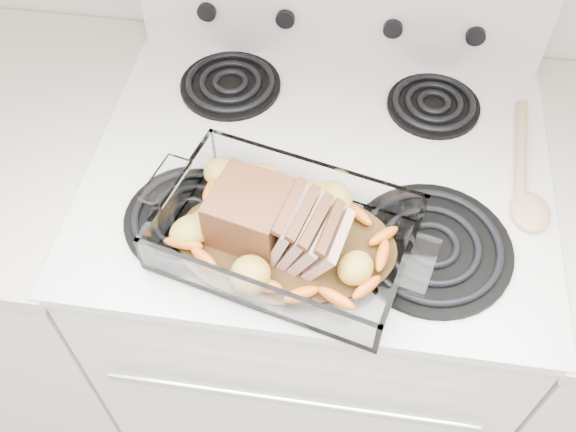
# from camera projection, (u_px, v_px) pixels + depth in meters

# --- Properties ---
(electric_range) EXTENTS (0.78, 0.70, 1.12)m
(electric_range) POSITION_uv_depth(u_px,v_px,m) (313.00, 293.00, 1.46)
(electric_range) COLOR white
(electric_range) RESTS_ON ground
(counter_left) EXTENTS (0.58, 0.68, 0.93)m
(counter_left) POSITION_uv_depth(u_px,v_px,m) (37.00, 262.00, 1.53)
(counter_left) COLOR white
(counter_left) RESTS_ON ground
(baking_dish) EXTENTS (0.37, 0.24, 0.07)m
(baking_dish) POSITION_uv_depth(u_px,v_px,m) (286.00, 238.00, 0.97)
(baking_dish) COLOR white
(baking_dish) RESTS_ON electric_range
(pork_roast) EXTENTS (0.21, 0.11, 0.09)m
(pork_roast) POSITION_uv_depth(u_px,v_px,m) (266.00, 223.00, 0.94)
(pork_roast) COLOR brown
(pork_roast) RESTS_ON baking_dish
(roast_vegetables) EXTENTS (0.36, 0.20, 0.04)m
(roast_vegetables) POSITION_uv_depth(u_px,v_px,m) (287.00, 215.00, 0.98)
(roast_vegetables) COLOR orange
(roast_vegetables) RESTS_ON baking_dish
(wooden_spoon) EXTENTS (0.06, 0.30, 0.02)m
(wooden_spoon) POSITION_uv_depth(u_px,v_px,m) (526.00, 183.00, 1.06)
(wooden_spoon) COLOR tan
(wooden_spoon) RESTS_ON electric_range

